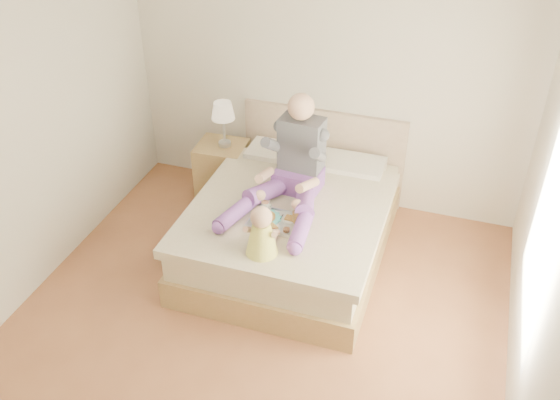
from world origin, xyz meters
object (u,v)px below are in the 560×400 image
(bed, at_px, (294,221))
(nightstand, at_px, (223,170))
(adult, at_px, (292,169))
(tray, at_px, (275,219))
(baby, at_px, (262,234))

(bed, height_order, nightstand, bed)
(adult, height_order, tray, adult)
(bed, relative_size, baby, 5.02)
(bed, xyz_separation_m, baby, (-0.01, -0.85, 0.47))
(adult, bearing_deg, tray, -87.04)
(nightstand, relative_size, baby, 1.41)
(nightstand, distance_m, baby, 1.86)
(bed, bearing_deg, nightstand, 147.11)
(baby, bearing_deg, bed, 88.58)
(nightstand, xyz_separation_m, baby, (0.99, -1.50, 0.48))
(adult, bearing_deg, baby, -83.71)
(bed, xyz_separation_m, adult, (-0.02, -0.01, 0.58))
(adult, relative_size, tray, 2.69)
(bed, xyz_separation_m, tray, (-0.04, -0.44, 0.32))
(nightstand, height_order, tray, tray)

